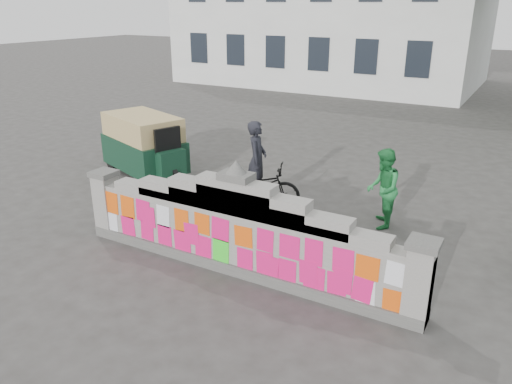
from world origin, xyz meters
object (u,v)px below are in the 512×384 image
Objects in this scene: cyclist_bike at (257,186)px; rickshaw_left at (145,144)px; cyclist_rider at (257,171)px; pedestrian at (383,189)px.

cyclist_bike is 3.87m from rickshaw_left.
cyclist_rider is at bearing 10.74° from rickshaw_left.
pedestrian is 6.55m from rickshaw_left.
cyclist_bike is 0.66× the size of rickshaw_left.
cyclist_bike is at bearing -0.00° from cyclist_rider.
cyclist_bike is 1.12× the size of cyclist_rider.
cyclist_bike is at bearing -97.86° from pedestrian.
cyclist_rider is 2.76m from pedestrian.
pedestrian reaches higher than rickshaw_left.
cyclist_bike is at bearing 10.74° from rickshaw_left.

